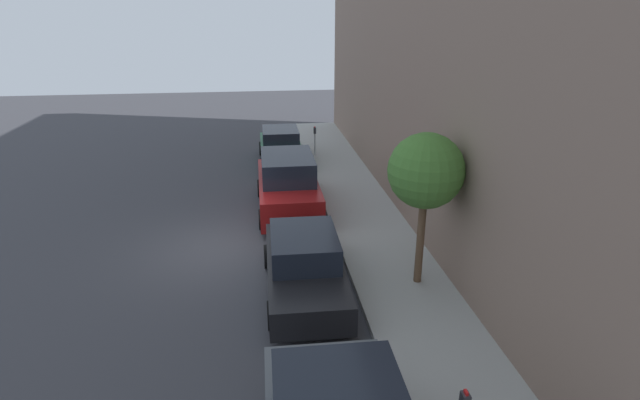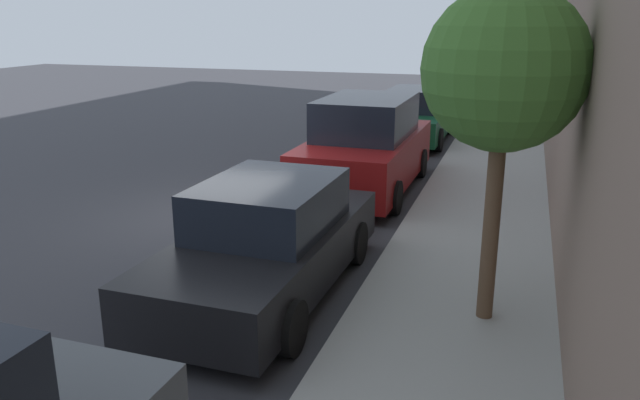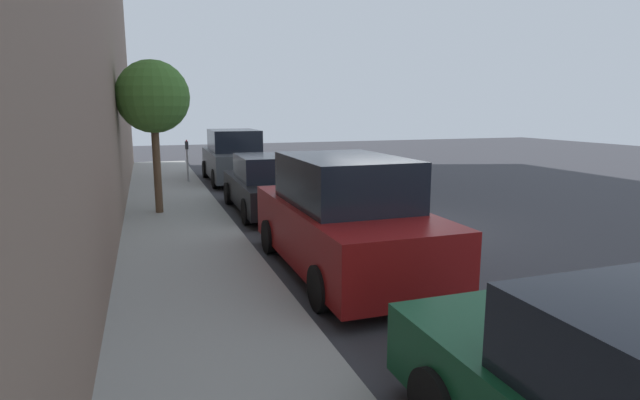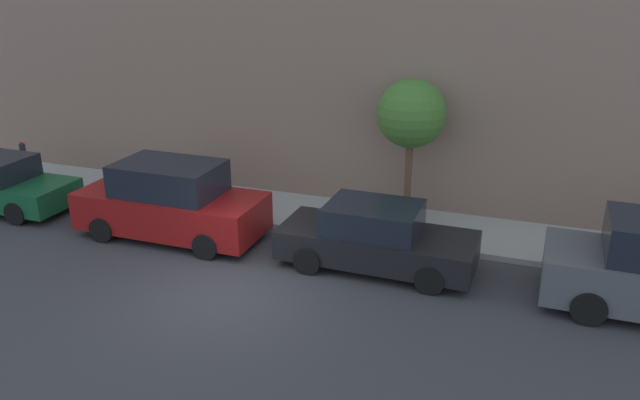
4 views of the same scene
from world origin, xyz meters
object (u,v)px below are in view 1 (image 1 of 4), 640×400
(parked_suv_third, at_px, (288,185))
(parking_meter_far, at_px, (315,138))
(street_tree, at_px, (426,172))
(parked_sedan_second, at_px, (304,265))
(parked_sedan_fourth, at_px, (281,147))

(parked_suv_third, xyz_separation_m, parking_meter_far, (1.70, 6.35, 0.05))
(parked_suv_third, distance_m, street_tree, 6.56)
(parking_meter_far, distance_m, street_tree, 12.10)
(parking_meter_far, height_order, street_tree, street_tree)
(parked_sedan_second, xyz_separation_m, street_tree, (2.84, -0.11, 2.31))
(parked_sedan_second, xyz_separation_m, parked_sedan_fourth, (0.06, 11.24, -0.00))
(parked_sedan_second, bearing_deg, parking_meter_far, 81.88)
(parked_suv_third, bearing_deg, street_tree, -62.62)
(parked_suv_third, bearing_deg, parking_meter_far, 75.03)
(parked_sedan_fourth, bearing_deg, parked_sedan_second, -90.31)
(parked_suv_third, height_order, parked_sedan_fourth, parked_suv_third)
(parking_meter_far, bearing_deg, parked_suv_third, -104.97)
(parked_sedan_fourth, bearing_deg, street_tree, -76.25)
(parked_sedan_fourth, height_order, street_tree, street_tree)
(parked_sedan_fourth, height_order, parking_meter_far, parked_sedan_fourth)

